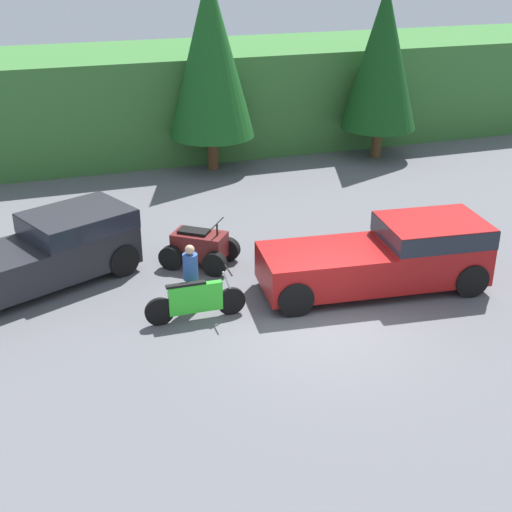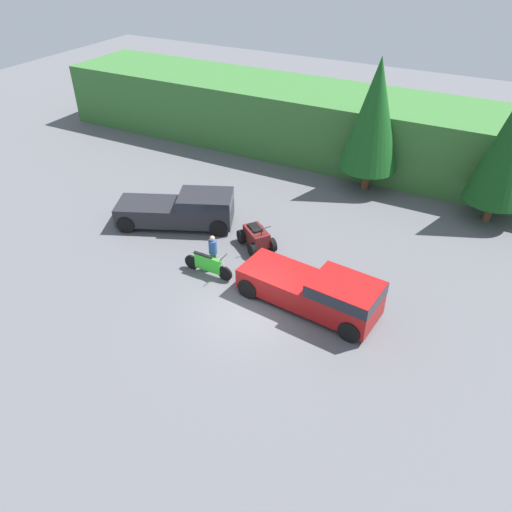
{
  "view_description": "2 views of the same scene",
  "coord_description": "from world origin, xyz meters",
  "px_view_note": "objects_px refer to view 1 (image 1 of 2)",
  "views": [
    {
      "loc": [
        -6.17,
        -13.42,
        8.47
      ],
      "look_at": [
        -0.99,
        2.13,
        0.95
      ],
      "focal_mm": 50.0,
      "sensor_mm": 36.0,
      "label": 1
    },
    {
      "loc": [
        7.33,
        -13.52,
        13.27
      ],
      "look_at": [
        -0.99,
        2.13,
        0.95
      ],
      "focal_mm": 35.0,
      "sensor_mm": 36.0,
      "label": 2
    }
  ],
  "objects_px": {
    "pickup_truck_red": "(392,254)",
    "dirt_bike": "(196,301)",
    "quad_atv": "(200,247)",
    "pickup_truck_second": "(42,251)",
    "rider_person": "(191,276)"
  },
  "relations": [
    {
      "from": "pickup_truck_red",
      "to": "quad_atv",
      "type": "distance_m",
      "value": 5.22
    },
    {
      "from": "dirt_bike",
      "to": "quad_atv",
      "type": "height_order",
      "value": "quad_atv"
    },
    {
      "from": "pickup_truck_second",
      "to": "dirt_bike",
      "type": "bearing_deg",
      "value": -66.72
    },
    {
      "from": "quad_atv",
      "to": "rider_person",
      "type": "bearing_deg",
      "value": -71.74
    },
    {
      "from": "pickup_truck_second",
      "to": "rider_person",
      "type": "bearing_deg",
      "value": -62.15
    },
    {
      "from": "pickup_truck_second",
      "to": "quad_atv",
      "type": "distance_m",
      "value": 4.16
    },
    {
      "from": "quad_atv",
      "to": "pickup_truck_second",
      "type": "bearing_deg",
      "value": -144.57
    },
    {
      "from": "pickup_truck_red",
      "to": "dirt_bike",
      "type": "distance_m",
      "value": 5.2
    },
    {
      "from": "pickup_truck_second",
      "to": "rider_person",
      "type": "xyz_separation_m",
      "value": [
        3.3,
        -2.6,
        -0.0
      ]
    },
    {
      "from": "dirt_bike",
      "to": "rider_person",
      "type": "height_order",
      "value": "rider_person"
    },
    {
      "from": "pickup_truck_red",
      "to": "quad_atv",
      "type": "height_order",
      "value": "pickup_truck_red"
    },
    {
      "from": "pickup_truck_red",
      "to": "pickup_truck_second",
      "type": "distance_m",
      "value": 8.98
    },
    {
      "from": "dirt_bike",
      "to": "quad_atv",
      "type": "bearing_deg",
      "value": 74.99
    },
    {
      "from": "pickup_truck_red",
      "to": "rider_person",
      "type": "xyz_separation_m",
      "value": [
        -5.18,
        0.38,
        -0.0
      ]
    },
    {
      "from": "pickup_truck_second",
      "to": "dirt_bike",
      "type": "height_order",
      "value": "pickup_truck_second"
    }
  ]
}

